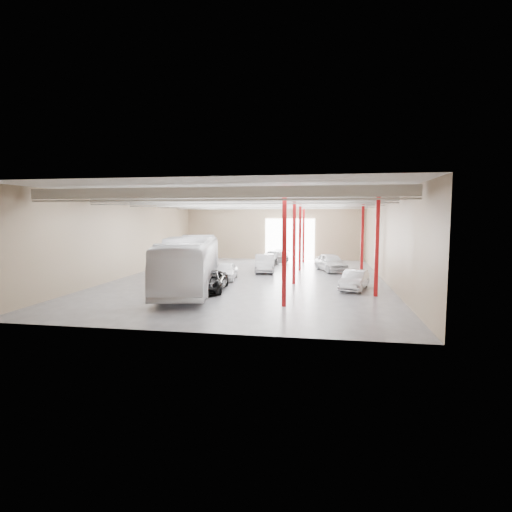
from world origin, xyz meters
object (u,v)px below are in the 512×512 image
(coach_bus, at_px, (190,263))
(black_sedan, at_px, (208,281))
(car_row_b, at_px, (265,263))
(car_row_c, at_px, (274,258))
(car_row_a, at_px, (226,271))
(car_right_far, at_px, (331,262))
(car_right_near, at_px, (354,280))

(coach_bus, bearing_deg, black_sedan, -32.01)
(coach_bus, relative_size, car_row_b, 2.71)
(black_sedan, height_order, car_row_c, car_row_c)
(coach_bus, height_order, black_sedan, coach_bus)
(coach_bus, xyz_separation_m, car_row_b, (4.05, 9.84, -1.08))
(coach_bus, xyz_separation_m, car_row_a, (1.50, 4.64, -1.17))
(coach_bus, distance_m, car_row_b, 10.69)
(car_right_far, bearing_deg, car_row_b, 173.88)
(car_right_far, bearing_deg, black_sedan, -146.07)
(car_row_b, height_order, car_right_near, car_row_b)
(car_row_b, bearing_deg, coach_bus, -120.31)
(car_row_b, bearing_deg, black_sedan, -111.71)
(black_sedan, xyz_separation_m, car_right_near, (10.30, 2.28, -0.02))
(car_right_near, height_order, car_right_far, car_right_far)
(black_sedan, distance_m, car_row_b, 10.71)
(car_row_a, distance_m, car_row_c, 11.75)
(car_row_a, xyz_separation_m, car_row_c, (2.65, 11.45, 0.00))
(car_row_c, height_order, car_right_far, car_right_far)
(car_row_a, bearing_deg, car_row_b, 58.46)
(car_row_c, bearing_deg, car_right_near, -44.00)
(black_sedan, height_order, car_row_a, car_row_a)
(car_row_c, bearing_deg, car_row_b, -72.96)
(black_sedan, distance_m, car_row_a, 5.20)
(coach_bus, bearing_deg, car_row_c, 64.11)
(coach_bus, distance_m, car_row_c, 16.65)
(car_row_c, bearing_deg, coach_bus, -86.51)
(car_row_a, xyz_separation_m, car_right_far, (8.80, 6.70, 0.12))
(coach_bus, distance_m, black_sedan, 1.99)
(coach_bus, relative_size, car_right_far, 2.72)
(car_right_far, bearing_deg, car_right_near, -100.72)
(car_row_a, relative_size, car_row_b, 0.86)
(black_sedan, height_order, car_row_b, car_row_b)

